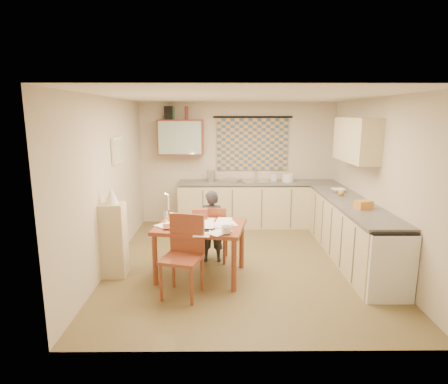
{
  "coord_description": "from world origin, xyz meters",
  "views": [
    {
      "loc": [
        -0.34,
        -5.48,
        2.24
      ],
      "look_at": [
        -0.3,
        0.2,
        1.07
      ],
      "focal_mm": 30.0,
      "sensor_mm": 36.0,
      "label": 1
    }
  ],
  "objects_px": {
    "stove": "(384,261)",
    "dining_table": "(201,250)",
    "chair_far": "(214,244)",
    "shelf_stand": "(114,240)",
    "counter_back": "(260,204)",
    "counter_right": "(350,230)",
    "person": "(212,226)"
  },
  "relations": [
    {
      "from": "dining_table",
      "to": "chair_far",
      "type": "distance_m",
      "value": 0.61
    },
    {
      "from": "counter_back",
      "to": "stove",
      "type": "bearing_deg",
      "value": -67.6
    },
    {
      "from": "counter_right",
      "to": "person",
      "type": "relative_size",
      "value": 2.62
    },
    {
      "from": "counter_back",
      "to": "dining_table",
      "type": "height_order",
      "value": "counter_back"
    },
    {
      "from": "stove",
      "to": "shelf_stand",
      "type": "bearing_deg",
      "value": 170.64
    },
    {
      "from": "stove",
      "to": "counter_back",
      "type": "bearing_deg",
      "value": 112.4
    },
    {
      "from": "stove",
      "to": "dining_table",
      "type": "relative_size",
      "value": 0.67
    },
    {
      "from": "counter_right",
      "to": "stove",
      "type": "bearing_deg",
      "value": -90.0
    },
    {
      "from": "person",
      "to": "counter_back",
      "type": "bearing_deg",
      "value": -114.72
    },
    {
      "from": "stove",
      "to": "chair_far",
      "type": "height_order",
      "value": "stove"
    },
    {
      "from": "chair_far",
      "to": "person",
      "type": "relative_size",
      "value": 0.79
    },
    {
      "from": "counter_back",
      "to": "person",
      "type": "bearing_deg",
      "value": -116.36
    },
    {
      "from": "shelf_stand",
      "to": "counter_right",
      "type": "bearing_deg",
      "value": 10.7
    },
    {
      "from": "stove",
      "to": "chair_far",
      "type": "relative_size",
      "value": 1.01
    },
    {
      "from": "stove",
      "to": "dining_table",
      "type": "height_order",
      "value": "stove"
    },
    {
      "from": "dining_table",
      "to": "person",
      "type": "bearing_deg",
      "value": 86.04
    },
    {
      "from": "counter_back",
      "to": "dining_table",
      "type": "relative_size",
      "value": 2.5
    },
    {
      "from": "chair_far",
      "to": "shelf_stand",
      "type": "relative_size",
      "value": 0.84
    },
    {
      "from": "counter_back",
      "to": "counter_right",
      "type": "xyz_separation_m",
      "value": [
        1.24,
        -1.77,
        -0.0
      ]
    },
    {
      "from": "counter_back",
      "to": "dining_table",
      "type": "distance_m",
      "value": 2.69
    },
    {
      "from": "dining_table",
      "to": "person",
      "type": "xyz_separation_m",
      "value": [
        0.14,
        0.55,
        0.18
      ]
    },
    {
      "from": "dining_table",
      "to": "chair_far",
      "type": "height_order",
      "value": "chair_far"
    },
    {
      "from": "chair_far",
      "to": "counter_right",
      "type": "bearing_deg",
      "value": -170.88
    },
    {
      "from": "dining_table",
      "to": "shelf_stand",
      "type": "distance_m",
      "value": 1.22
    },
    {
      "from": "counter_back",
      "to": "shelf_stand",
      "type": "bearing_deg",
      "value": -133.28
    },
    {
      "from": "counter_right",
      "to": "person",
      "type": "bearing_deg",
      "value": -176.38
    },
    {
      "from": "counter_back",
      "to": "counter_right",
      "type": "bearing_deg",
      "value": -54.85
    },
    {
      "from": "shelf_stand",
      "to": "counter_back",
      "type": "bearing_deg",
      "value": 46.72
    },
    {
      "from": "dining_table",
      "to": "shelf_stand",
      "type": "xyz_separation_m",
      "value": [
        -1.21,
        0.02,
        0.15
      ]
    },
    {
      "from": "counter_right",
      "to": "person",
      "type": "xyz_separation_m",
      "value": [
        -2.19,
        -0.14,
        0.11
      ]
    },
    {
      "from": "stove",
      "to": "dining_table",
      "type": "bearing_deg",
      "value": 166.44
    },
    {
      "from": "stove",
      "to": "chair_far",
      "type": "bearing_deg",
      "value": 152.1
    }
  ]
}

